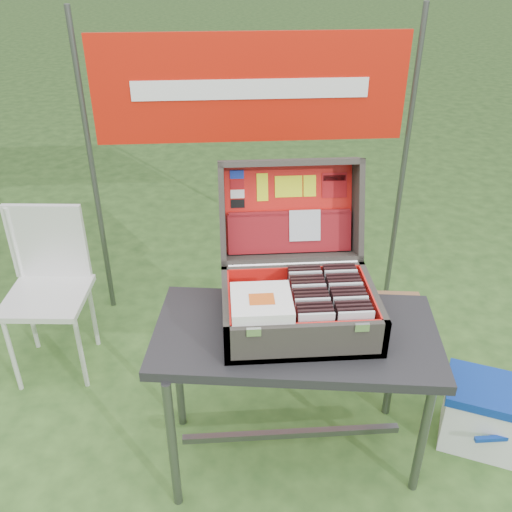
{
  "coord_description": "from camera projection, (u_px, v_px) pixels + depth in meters",
  "views": [
    {
      "loc": [
        -0.17,
        -1.81,
        2.03
      ],
      "look_at": [
        -0.04,
        0.1,
        0.9
      ],
      "focal_mm": 40.0,
      "sensor_mm": 36.0,
      "label": 1
    }
  ],
  "objects": [
    {
      "name": "songbook_3",
      "position": [
        261.0,
        303.0,
        2.04
      ],
      "size": [
        0.22,
        0.22,
        0.0
      ],
      "primitive_type": "cube",
      "color": "white",
      "rests_on": "suitcase_base_wall_front"
    },
    {
      "name": "table_top",
      "position": [
        296.0,
        335.0,
        2.19
      ],
      "size": [
        1.15,
        0.68,
        0.04
      ],
      "primitive_type": "cube",
      "rotation": [
        0.0,
        0.0,
        -0.13
      ],
      "color": "black",
      "rests_on": "ground"
    },
    {
      "name": "lid_card_neon_tall",
      "position": [
        262.0,
        187.0,
        2.35
      ],
      "size": [
        0.05,
        0.04,
        0.11
      ],
      "primitive_type": "cube",
      "rotation": [
        -1.9,
        0.0,
        0.0
      ],
      "color": "#E3F318",
      "rests_on": "suitcase_lid_liner"
    },
    {
      "name": "suitcase_lid_back",
      "position": [
        288.0,
        209.0,
        2.4
      ],
      "size": [
        0.58,
        0.15,
        0.4
      ],
      "primitive_type": "cube",
      "rotation": [
        -1.9,
        0.0,
        0.0
      ],
      "color": "#4D4840",
      "rests_on": "suitcase_base_wall_back"
    },
    {
      "name": "cd_left_4",
      "position": [
        312.0,
        315.0,
        2.09
      ],
      "size": [
        0.13,
        0.01,
        0.15
      ],
      "primitive_type": "cube",
      "color": "silver",
      "rests_on": "suitcase_liner_floor"
    },
    {
      "name": "songbook_0",
      "position": [
        261.0,
        306.0,
        2.05
      ],
      "size": [
        0.22,
        0.22,
        0.0
      ],
      "primitive_type": "cube",
      "color": "white",
      "rests_on": "suitcase_base_wall_front"
    },
    {
      "name": "songbook_5",
      "position": [
        262.0,
        301.0,
        2.03
      ],
      "size": [
        0.22,
        0.22,
        0.0
      ],
      "primitive_type": "cube",
      "color": "white",
      "rests_on": "suitcase_base_wall_front"
    },
    {
      "name": "table",
      "position": [
        293.0,
        396.0,
        2.35
      ],
      "size": [
        1.15,
        0.68,
        0.68
      ],
      "primitive_type": null,
      "rotation": [
        0.0,
        0.0,
        -0.13
      ],
      "color": "black",
      "rests_on": "ground"
    },
    {
      "name": "cd_left_5",
      "position": [
        311.0,
        311.0,
        2.11
      ],
      "size": [
        0.13,
        0.01,
        0.15
      ],
      "primitive_type": "cube",
      "color": "black",
      "rests_on": "suitcase_liner_floor"
    },
    {
      "name": "lid_sticker_cc_a",
      "position": [
        237.0,
        175.0,
        2.34
      ],
      "size": [
        0.06,
        0.01,
        0.03
      ],
      "primitive_type": "cube",
      "rotation": [
        -1.9,
        0.0,
        0.0
      ],
      "color": "#1933B2",
      "rests_on": "suitcase_lid_liner"
    },
    {
      "name": "banner",
      "position": [
        251.0,
        89.0,
        2.88
      ],
      "size": [
        1.6,
        0.02,
        0.55
      ],
      "primitive_type": "cube",
      "color": "#B71608",
      "rests_on": "banner_post_left"
    },
    {
      "name": "cd_right_12",
      "position": [
        340.0,
        286.0,
        2.26
      ],
      "size": [
        0.13,
        0.01,
        0.15
      ],
      "primitive_type": "cube",
      "color": "silver",
      "rests_on": "suitcase_liner_floor"
    },
    {
      "name": "cd_right_6",
      "position": [
        347.0,
        306.0,
        2.14
      ],
      "size": [
        0.13,
        0.01,
        0.15
      ],
      "primitive_type": "cube",
      "color": "black",
      "rests_on": "suitcase_liner_floor"
    },
    {
      "name": "table_leg_fr",
      "position": [
        424.0,
        433.0,
        2.21
      ],
      "size": [
        0.04,
        0.04,
        0.64
      ],
      "primitive_type": "cylinder",
      "color": "#59595B",
      "rests_on": "ground"
    },
    {
      "name": "table_leg_fl",
      "position": [
        173.0,
        447.0,
        2.15
      ],
      "size": [
        0.04,
        0.04,
        0.64
      ],
      "primitive_type": "cylinder",
      "color": "#59595B",
      "rests_on": "ground"
    },
    {
      "name": "songbook_2",
      "position": [
        261.0,
        304.0,
        2.04
      ],
      "size": [
        0.22,
        0.22,
        0.0
      ],
      "primitive_type": "cube",
      "color": "white",
      "rests_on": "suitcase_base_wall_front"
    },
    {
      "name": "cd_left_13",
      "position": [
        304.0,
        284.0,
        2.27
      ],
      "size": [
        0.13,
        0.01,
        0.15
      ],
      "primitive_type": "cube",
      "color": "black",
      "rests_on": "suitcase_liner_floor"
    },
    {
      "name": "table_leg_br",
      "position": [
        393.0,
        360.0,
        2.57
      ],
      "size": [
        0.04,
        0.04,
        0.64
      ],
      "primitive_type": "cylinder",
      "color": "#59595B",
      "rests_on": "ground"
    },
    {
      "name": "songbook_6",
      "position": [
        262.0,
        299.0,
        2.03
      ],
      "size": [
        0.22,
        0.22,
        0.0
      ],
      "primitive_type": "cube",
      "color": "white",
      "rests_on": "suitcase_base_wall_front"
    },
    {
      "name": "suitcase_pocket_cd",
      "position": [
        305.0,
        225.0,
        2.37
      ],
      "size": [
        0.13,
        0.05,
        0.13
      ],
      "primitive_type": "cube",
      "rotation": [
        -1.9,
        0.0,
        0.0
      ],
      "color": "silver",
      "rests_on": "suitcase_lid_pocket"
    },
    {
      "name": "cd_left_8",
      "position": [
        308.0,
        301.0,
        2.17
      ],
      "size": [
        0.13,
        0.01,
        0.15
      ],
      "primitive_type": "cube",
      "color": "silver",
      "rests_on": "suitcase_liner_floor"
    },
    {
      "name": "suitcase_base_wall_front",
      "position": [
        307.0,
        343.0,
        1.99
      ],
      "size": [
        0.58,
        0.02,
        0.16
      ],
      "primitive_type": "cube",
      "color": "#4D4840",
      "rests_on": "table_top"
    },
    {
      "name": "ground",
      "position": [
        267.0,
        437.0,
        2.6
      ],
      "size": [
        80.0,
        80.0,
        0.0
      ],
      "primitive_type": "plane",
      "color": "#2C4C1F",
      "rests_on": "ground"
    },
    {
      "name": "suitcase",
      "position": [
        299.0,
        260.0,
        2.12
      ],
      "size": [
        0.58,
        0.58,
        0.52
      ],
      "primitive_type": null,
      "color": "#4D4840",
      "rests_on": "table"
    },
    {
      "name": "chair_leg_fl",
      "position": [
        12.0,
        355.0,
        2.76
      ],
      "size": [
        0.02,
        0.02,
        0.43
      ],
      "primitive_type": "cylinder",
      "color": "silver",
      "rests_on": "ground"
    },
    {
      "name": "cd_left_9",
      "position": [
        307.0,
        297.0,
        2.19
      ],
      "size": [
        0.13,
        0.01,
        0.15
      ],
      "primitive_type": "cube",
      "color": "black",
      "rests_on": "suitcase_liner_floor"
    },
    {
      "name": "chair_upright_left",
      "position": [
        15.0,
        244.0,
        2.84
      ],
      "size": [
        0.02,
        0.02,
        0.41
      ],
      "primitive_type": "cylinder",
      "color": "silver",
      "rests_on": "chair_seat"
    },
    {
      "name": "cd_left_11",
      "position": [
        306.0,
        291.0,
        2.23
      ],
      "size": [
        0.13,
        0.01,
        0.15
      ],
      "primitive_type": "cube",
      "color": "black",
      "rests_on": "suitcase_liner_floor"
    },
    {
      "name": "banner_post_right",
      "position": [
        403.0,
        167.0,
        3.17
      ],
      "size": [
        0.03,
        0.03,
        1.7
      ],
      "primitive_type": "cylinder",
      "color": "#59595B",
      "rests_on": "ground"
    },
    {
      "name": "suitcase_base_bottom",
      "position": [
        299.0,
        324.0,
        2.2
      ],
      "size": [
        0.58,
        0.42,
        0.02
      ],
      "primitive_type": "cube",
      "color": "#4D4840",
      "rests_on": "table_top"
    },
    {
      "name": "chair_seat",
      "position": [
        47.0,
        297.0,
        2.8
      ],
      "size": [
        0.42,
        0.42,
        0.03
      ],
      "primitive_type": "cube",
      "rotation": [
        0.0,
        0.0,
        -0.08
      ],
      "color": "silver",
      "rests_on": "ground"
    },
    {
      "name": "cd_left_6",
      "position": [
        310.0,
        308.0,
        2.13
      ],
      "size": [
        0.13,
        0.01,
        0.15
      ],
      "primitive_type": "cube",
      "color": "black",
      "rests_on": "suitcase_liner_floor"
    },
    {
      "name": "chair_leg_br",
      "position": [
        93.0,
        312.0,
        3.06
      ],
      "size": [
        0.02,
        0.02,
        0.43
      ],
      "primitive_type": "cylinder",
      "color": "silver",
      "rests_on": "ground"
    },
    {
      "name": "cardboard_box",
      "position": [
        374.0,
        331.0,
        2.92
      ],
      "size": [
        0.43,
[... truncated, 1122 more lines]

